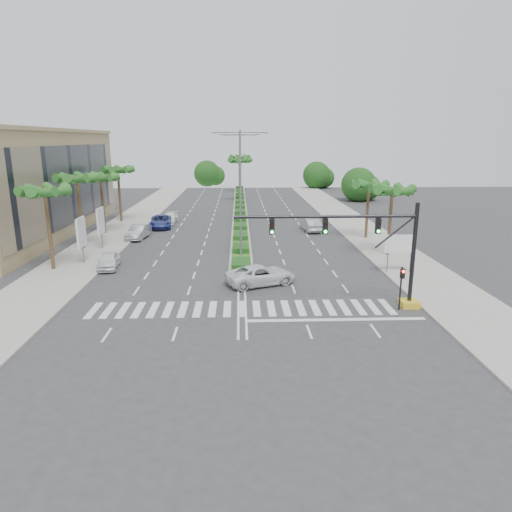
{
  "coord_description": "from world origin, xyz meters",
  "views": [
    {
      "loc": [
        -0.12,
        -29.15,
        11.18
      ],
      "look_at": [
        1.06,
        2.71,
        3.0
      ],
      "focal_mm": 32.0,
      "sensor_mm": 36.0,
      "label": 1
    }
  ],
  "objects": [
    {
      "name": "palm_left_mid",
      "position": [
        -16.5,
        18.0,
        7.08
      ],
      "size": [
        4.57,
        4.68,
        7.95
      ],
      "color": "brown",
      "rests_on": "ground"
    },
    {
      "name": "streetlight_far",
      "position": [
        0.0,
        46.0,
        6.81
      ],
      "size": [
        5.1,
        0.25,
        12.0
      ],
      "color": "slate",
      "rests_on": "ground"
    },
    {
      "name": "pedestrian_signal",
      "position": [
        10.6,
        -0.68,
        2.04
      ],
      "size": [
        0.28,
        0.36,
        3.0
      ],
      "color": "black",
      "rests_on": "ground"
    },
    {
      "name": "streetlight_mid",
      "position": [
        0.0,
        30.0,
        6.81
      ],
      "size": [
        5.1,
        0.25,
        12.0
      ],
      "color": "slate",
      "rests_on": "ground"
    },
    {
      "name": "signal_gantry",
      "position": [
        9.27,
        -0.0,
        3.46
      ],
      "size": [
        12.6,
        1.2,
        7.2
      ],
      "color": "gold",
      "rests_on": "ground"
    },
    {
      "name": "building",
      "position": [
        -26.0,
        26.0,
        6.0
      ],
      "size": [
        12.0,
        36.0,
        12.0
      ],
      "primitive_type": "cube",
      "color": "tan",
      "rests_on": "ground"
    },
    {
      "name": "direction_sign",
      "position": [
        13.5,
        7.99,
        2.45
      ],
      "size": [
        2.7,
        0.11,
        3.4
      ],
      "color": "slate",
      "rests_on": "ground"
    },
    {
      "name": "car_crossing",
      "position": [
        1.54,
        5.33,
        0.77
      ],
      "size": [
        6.13,
        4.41,
        1.55
      ],
      "primitive_type": "imported",
      "rotation": [
        0.0,
        0.0,
        1.94
      ],
      "color": "white",
      "rests_on": "ground"
    },
    {
      "name": "footpath_left",
      "position": [
        -15.2,
        20.0,
        0.07
      ],
      "size": [
        6.0,
        120.0,
        0.15
      ],
      "primitive_type": "cube",
      "color": "gray",
      "rests_on": "ground"
    },
    {
      "name": "car_parked_a",
      "position": [
        -11.8,
        10.46,
        0.71
      ],
      "size": [
        2.17,
        4.36,
        1.43
      ],
      "primitive_type": "imported",
      "rotation": [
        0.0,
        0.0,
        0.12
      ],
      "color": "white",
      "rests_on": "ground"
    },
    {
      "name": "palm_left_far",
      "position": [
        -16.5,
        26.0,
        6.5
      ],
      "size": [
        4.57,
        4.68,
        7.35
      ],
      "color": "brown",
      "rests_on": "ground"
    },
    {
      "name": "ground",
      "position": [
        0.0,
        0.0,
        0.0
      ],
      "size": [
        160.0,
        160.0,
        0.0
      ],
      "primitive_type": "plane",
      "color": "#333335",
      "rests_on": "ground"
    },
    {
      "name": "car_parked_c",
      "position": [
        -10.37,
        29.8,
        0.8
      ],
      "size": [
        3.3,
        6.04,
        1.61
      ],
      "primitive_type": "imported",
      "rotation": [
        0.0,
        0.0,
        0.11
      ],
      "color": "navy",
      "rests_on": "ground"
    },
    {
      "name": "palm_median_a",
      "position": [
        0.0,
        55.0,
        7.17
      ],
      "size": [
        4.57,
        4.68,
        8.05
      ],
      "color": "brown",
      "rests_on": "ground"
    },
    {
      "name": "palm_left_near",
      "position": [
        -16.5,
        10.0,
        6.69
      ],
      "size": [
        4.57,
        4.68,
        7.55
      ],
      "color": "brown",
      "rests_on": "ground"
    },
    {
      "name": "car_parked_b",
      "position": [
        -11.8,
        23.02,
        0.79
      ],
      "size": [
        2.26,
        4.96,
        1.58
      ],
      "primitive_type": "imported",
      "rotation": [
        0.0,
        0.0,
        -0.13
      ],
      "color": "#ABACB0",
      "rests_on": "ground"
    },
    {
      "name": "median_grass",
      "position": [
        0.0,
        45.0,
        0.22
      ],
      "size": [
        1.8,
        75.0,
        0.04
      ],
      "primitive_type": "cube",
      "color": "#376322",
      "rests_on": "median"
    },
    {
      "name": "streetlight_near",
      "position": [
        0.0,
        14.0,
        6.81
      ],
      "size": [
        5.1,
        0.25,
        12.0
      ],
      "color": "slate",
      "rests_on": "ground"
    },
    {
      "name": "palm_median_b",
      "position": [
        0.0,
        70.0,
        7.17
      ],
      "size": [
        4.57,
        4.68,
        8.05
      ],
      "color": "brown",
      "rests_on": "ground"
    },
    {
      "name": "palm_right_near",
      "position": [
        14.5,
        14.0,
        6.2
      ],
      "size": [
        4.57,
        4.68,
        7.05
      ],
      "color": "brown",
      "rests_on": "ground"
    },
    {
      "name": "billboard_near",
      "position": [
        -14.5,
        12.0,
        2.96
      ],
      "size": [
        0.18,
        2.1,
        4.35
      ],
      "color": "slate",
      "rests_on": "ground"
    },
    {
      "name": "car_right",
      "position": [
        8.82,
        26.8,
        0.81
      ],
      "size": [
        2.22,
        5.05,
        1.61
      ],
      "primitive_type": "imported",
      "rotation": [
        0.0,
        0.0,
        3.25
      ],
      "color": "#BCBBC1",
      "rests_on": "ground"
    },
    {
      "name": "median",
      "position": [
        0.0,
        45.0,
        0.1
      ],
      "size": [
        2.2,
        75.0,
        0.2
      ],
      "primitive_type": "cube",
      "color": "gray",
      "rests_on": "ground"
    },
    {
      "name": "car_parked_d",
      "position": [
        -9.7,
        33.24,
        0.67
      ],
      "size": [
        2.02,
        4.66,
        1.34
      ],
      "primitive_type": "imported",
      "rotation": [
        0.0,
        0.0,
        -0.03
      ],
      "color": "white",
      "rests_on": "ground"
    },
    {
      "name": "billboard_far",
      "position": [
        -14.5,
        18.0,
        2.96
      ],
      "size": [
        0.18,
        2.1,
        4.35
      ],
      "color": "slate",
      "rests_on": "ground"
    },
    {
      "name": "footpath_right",
      "position": [
        15.2,
        20.0,
        0.07
      ],
      "size": [
        6.0,
        120.0,
        0.15
      ],
      "primitive_type": "cube",
      "color": "gray",
      "rests_on": "ground"
    },
    {
      "name": "palm_right_far",
      "position": [
        14.5,
        22.0,
        5.91
      ],
      "size": [
        4.57,
        4.68,
        6.75
      ],
      "color": "brown",
      "rests_on": "ground"
    },
    {
      "name": "palm_left_end",
      "position": [
        -16.5,
        34.0,
        6.88
      ],
      "size": [
        4.57,
        4.68,
        7.75
      ],
      "color": "brown",
      "rests_on": "ground"
    }
  ]
}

